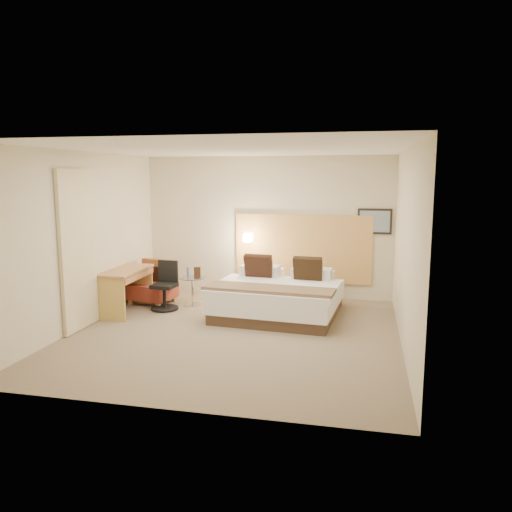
% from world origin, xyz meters
% --- Properties ---
extents(floor, '(4.80, 5.00, 0.02)m').
position_xyz_m(floor, '(0.00, 0.00, -0.01)').
color(floor, '#786751').
rests_on(floor, ground).
extents(ceiling, '(4.80, 5.00, 0.02)m').
position_xyz_m(ceiling, '(0.00, 0.00, 2.71)').
color(ceiling, white).
rests_on(ceiling, floor).
extents(wall_back, '(4.80, 0.02, 2.70)m').
position_xyz_m(wall_back, '(0.00, 2.51, 1.35)').
color(wall_back, beige).
rests_on(wall_back, floor).
extents(wall_front, '(4.80, 0.02, 2.70)m').
position_xyz_m(wall_front, '(0.00, -2.51, 1.35)').
color(wall_front, beige).
rests_on(wall_front, floor).
extents(wall_left, '(0.02, 5.00, 2.70)m').
position_xyz_m(wall_left, '(-2.41, 0.00, 1.35)').
color(wall_left, beige).
rests_on(wall_left, floor).
extents(wall_right, '(0.02, 5.00, 2.70)m').
position_xyz_m(wall_right, '(2.41, 0.00, 1.35)').
color(wall_right, beige).
rests_on(wall_right, floor).
extents(headboard_panel, '(2.60, 0.04, 1.30)m').
position_xyz_m(headboard_panel, '(0.70, 2.47, 0.95)').
color(headboard_panel, tan).
rests_on(headboard_panel, wall_back).
extents(art_frame, '(0.62, 0.03, 0.47)m').
position_xyz_m(art_frame, '(2.02, 2.48, 1.50)').
color(art_frame, black).
rests_on(art_frame, wall_back).
extents(art_canvas, '(0.54, 0.01, 0.39)m').
position_xyz_m(art_canvas, '(2.02, 2.46, 1.50)').
color(art_canvas, gray).
rests_on(art_canvas, wall_back).
extents(lamp_arm, '(0.02, 0.12, 0.02)m').
position_xyz_m(lamp_arm, '(-0.35, 2.42, 1.15)').
color(lamp_arm, white).
rests_on(lamp_arm, wall_back).
extents(lamp_shade, '(0.15, 0.15, 0.15)m').
position_xyz_m(lamp_shade, '(-0.35, 2.36, 1.15)').
color(lamp_shade, '#F4E3BF').
rests_on(lamp_shade, wall_back).
extents(curtain, '(0.06, 0.90, 2.42)m').
position_xyz_m(curtain, '(-2.36, -0.25, 1.22)').
color(curtain, beige).
rests_on(curtain, wall_left).
extents(bottle_a, '(0.07, 0.07, 0.18)m').
position_xyz_m(bottle_a, '(-1.25, 1.46, 0.60)').
color(bottle_a, '#7A8DBD').
rests_on(bottle_a, side_table).
extents(menu_folder, '(0.13, 0.08, 0.20)m').
position_xyz_m(menu_folder, '(-1.06, 1.43, 0.61)').
color(menu_folder, '#3A2517').
rests_on(menu_folder, side_table).
extents(bed, '(2.15, 2.10, 0.98)m').
position_xyz_m(bed, '(0.47, 1.18, 0.32)').
color(bed, '#402D20').
rests_on(bed, floor).
extents(lounge_chair, '(0.84, 0.76, 0.78)m').
position_xyz_m(lounge_chair, '(-1.93, 1.51, 0.31)').
color(lounge_chair, '#A4794D').
rests_on(lounge_chair, floor).
extents(side_table, '(0.58, 0.58, 0.51)m').
position_xyz_m(side_table, '(-1.17, 1.45, 0.28)').
color(side_table, silver).
rests_on(side_table, floor).
extents(desk, '(0.57, 1.20, 0.75)m').
position_xyz_m(desk, '(-2.11, 0.79, 0.59)').
color(desk, '#A46D40').
rests_on(desk, floor).
extents(desk_chair, '(0.50, 0.50, 0.84)m').
position_xyz_m(desk_chair, '(-1.54, 1.09, 0.35)').
color(desk_chair, black).
rests_on(desk_chair, floor).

